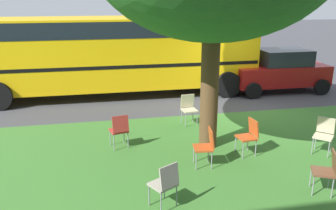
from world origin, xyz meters
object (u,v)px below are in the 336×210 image
object	(u,v)px
chair_2	(206,144)
chair_6	(189,107)
school_bus	(116,48)
chair_5	(327,169)
chair_0	(324,133)
chair_4	(165,182)
parked_car	(279,70)
chair_3	(249,134)
chair_1	(119,129)

from	to	relation	value
chair_2	chair_6	bearing A→B (deg)	-96.32
school_bus	chair_6	bearing A→B (deg)	116.27
chair_2	chair_5	distance (m)	2.46
chair_0	chair_6	world-z (taller)	same
chair_4	parked_car	bearing A→B (deg)	-129.81
chair_3	chair_5	size ratio (longest dim) A/B	1.00
chair_3	chair_4	size ratio (longest dim) A/B	1.00
parked_car	chair_5	bearing A→B (deg)	68.67
chair_4	chair_6	size ratio (longest dim) A/B	1.00
chair_2	chair_6	size ratio (longest dim) A/B	1.00
chair_0	chair_6	xyz separation A→B (m)	(2.67, -2.60, 0.00)
chair_4	school_bus	distance (m)	8.00
chair_5	chair_6	xyz separation A→B (m)	(1.62, -4.25, 0.00)
chair_5	chair_6	bearing A→B (deg)	-69.15
chair_3	chair_1	bearing A→B (deg)	-17.81
chair_1	chair_4	world-z (taller)	same
chair_2	chair_4	size ratio (longest dim) A/B	1.00
chair_3	chair_6	size ratio (longest dim) A/B	1.00
chair_4	school_bus	size ratio (longest dim) A/B	0.08
chair_3	school_bus	xyz separation A→B (m)	(2.73, -6.08, 1.24)
parked_car	chair_0	bearing A→B (deg)	72.39
chair_0	chair_2	xyz separation A→B (m)	(2.98, 0.12, 0.00)
chair_1	chair_4	xyz separation A→B (m)	(-0.62, 2.78, 0.00)
chair_3	school_bus	distance (m)	6.78
chair_2	chair_4	distance (m)	1.86
chair_3	chair_5	bearing A→B (deg)	111.09
chair_6	parked_car	bearing A→B (deg)	-146.18
chair_0	parked_car	size ratio (longest dim) A/B	0.24
chair_0	chair_5	bearing A→B (deg)	57.49
chair_0	school_bus	size ratio (longest dim) A/B	0.08
chair_6	parked_car	size ratio (longest dim) A/B	0.24
chair_2	chair_6	distance (m)	2.73
chair_2	parked_car	bearing A→B (deg)	-129.82
chair_2	school_bus	bearing A→B (deg)	-76.50
chair_5	parked_car	size ratio (longest dim) A/B	0.24
chair_1	chair_6	size ratio (longest dim) A/B	1.00
chair_0	chair_6	bearing A→B (deg)	-44.17
chair_2	parked_car	world-z (taller)	parked_car
chair_1	chair_4	distance (m)	2.85
chair_5	chair_6	size ratio (longest dim) A/B	1.00
chair_3	chair_6	xyz separation A→B (m)	(0.88, -2.33, 0.00)
chair_4	chair_5	size ratio (longest dim) A/B	1.00
chair_3	chair_6	bearing A→B (deg)	-69.35
chair_2	chair_4	world-z (taller)	same
chair_1	chair_5	distance (m)	4.72
chair_0	chair_4	xyz separation A→B (m)	(4.17, 1.55, 0.00)
parked_car	chair_2	bearing A→B (deg)	50.18
chair_0	chair_3	size ratio (longest dim) A/B	1.00
chair_0	chair_4	bearing A→B (deg)	20.37
chair_5	school_bus	world-z (taller)	school_bus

